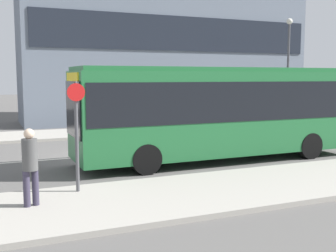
{
  "coord_description": "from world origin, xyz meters",
  "views": [
    {
      "loc": [
        -4.14,
        -15.53,
        3.01
      ],
      "look_at": [
        1.63,
        -2.13,
        1.29
      ],
      "focal_mm": 45.0,
      "sensor_mm": 36.0,
      "label": 1
    }
  ],
  "objects_px": {
    "bus_stop_sign": "(77,128)",
    "street_lamp": "(288,60)",
    "parked_car_0": "(328,118)",
    "pedestrian_near_stop": "(30,162)",
    "city_bus": "(219,107)"
  },
  "relations": [
    {
      "from": "bus_stop_sign",
      "to": "street_lamp",
      "type": "distance_m",
      "value": 17.98
    },
    {
      "from": "parked_car_0",
      "to": "pedestrian_near_stop",
      "type": "xyz_separation_m",
      "value": [
        -17.52,
        -9.22,
        0.51
      ]
    },
    {
      "from": "city_bus",
      "to": "pedestrian_near_stop",
      "type": "bearing_deg",
      "value": -157.74
    },
    {
      "from": "city_bus",
      "to": "bus_stop_sign",
      "type": "xyz_separation_m",
      "value": [
        -5.61,
        -2.7,
        -0.17
      ]
    },
    {
      "from": "city_bus",
      "to": "pedestrian_near_stop",
      "type": "height_order",
      "value": "city_bus"
    },
    {
      "from": "pedestrian_near_stop",
      "to": "street_lamp",
      "type": "xyz_separation_m",
      "value": [
        15.87,
        10.93,
        2.9
      ]
    },
    {
      "from": "parked_car_0",
      "to": "pedestrian_near_stop",
      "type": "bearing_deg",
      "value": -152.25
    },
    {
      "from": "pedestrian_near_stop",
      "to": "bus_stop_sign",
      "type": "relative_size",
      "value": 0.63
    },
    {
      "from": "parked_car_0",
      "to": "street_lamp",
      "type": "relative_size",
      "value": 0.72
    },
    {
      "from": "parked_car_0",
      "to": "bus_stop_sign",
      "type": "distance_m",
      "value": 18.41
    },
    {
      "from": "city_bus",
      "to": "parked_car_0",
      "type": "distance_m",
      "value": 12.22
    },
    {
      "from": "city_bus",
      "to": "pedestrian_near_stop",
      "type": "distance_m",
      "value": 7.69
    },
    {
      "from": "bus_stop_sign",
      "to": "parked_car_0",
      "type": "bearing_deg",
      "value": 27.29
    },
    {
      "from": "pedestrian_near_stop",
      "to": "bus_stop_sign",
      "type": "height_order",
      "value": "bus_stop_sign"
    },
    {
      "from": "bus_stop_sign",
      "to": "pedestrian_near_stop",
      "type": "bearing_deg",
      "value": -146.4
    }
  ]
}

